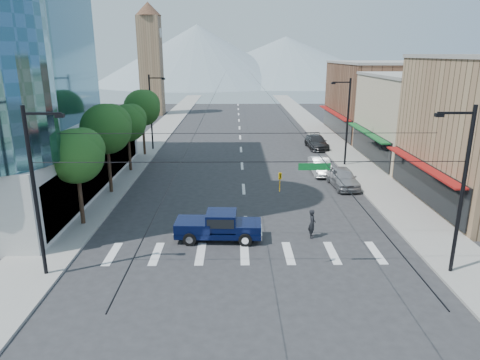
% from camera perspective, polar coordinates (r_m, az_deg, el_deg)
% --- Properties ---
extents(ground, '(160.00, 160.00, 0.00)m').
position_cam_1_polar(ground, '(24.29, 1.17, -11.32)').
color(ground, '#28282B').
rests_on(ground, ground).
extents(sidewalk_left, '(4.00, 120.00, 0.15)m').
position_cam_1_polar(sidewalk_left, '(63.50, -10.95, 5.98)').
color(sidewalk_left, gray).
rests_on(sidewalk_left, ground).
extents(sidewalk_right, '(4.00, 120.00, 0.15)m').
position_cam_1_polar(sidewalk_right, '(63.78, 10.90, 6.03)').
color(sidewalk_right, gray).
rests_on(sidewalk_right, ground).
extents(shop_mid, '(12.00, 14.00, 9.00)m').
position_cam_1_polar(shop_mid, '(50.45, 23.80, 7.32)').
color(shop_mid, tan).
rests_on(shop_mid, ground).
extents(shop_far, '(12.00, 18.00, 10.00)m').
position_cam_1_polar(shop_far, '(65.19, 18.16, 10.12)').
color(shop_far, brown).
rests_on(shop_far, ground).
extents(clock_tower, '(4.80, 4.80, 20.40)m').
position_cam_1_polar(clock_tower, '(84.95, -11.83, 15.70)').
color(clock_tower, '#8C6B4C').
rests_on(clock_tower, ground).
extents(mountain_left, '(80.00, 80.00, 22.00)m').
position_cam_1_polar(mountain_left, '(172.06, -5.68, 16.31)').
color(mountain_left, gray).
rests_on(mountain_left, ground).
extents(mountain_right, '(90.00, 90.00, 18.00)m').
position_cam_1_polar(mountain_right, '(182.67, 6.05, 15.68)').
color(mountain_right, gray).
rests_on(mountain_right, ground).
extents(tree_near, '(3.65, 3.64, 6.71)m').
position_cam_1_polar(tree_near, '(30.11, -20.76, 3.26)').
color(tree_near, black).
rests_on(tree_near, ground).
extents(tree_midnear, '(4.09, 4.09, 7.52)m').
position_cam_1_polar(tree_midnear, '(36.53, -17.22, 6.72)').
color(tree_midnear, black).
rests_on(tree_midnear, ground).
extents(tree_midfar, '(3.65, 3.64, 6.71)m').
position_cam_1_polar(tree_midfar, '(43.30, -14.61, 7.55)').
color(tree_midfar, black).
rests_on(tree_midfar, ground).
extents(tree_far, '(4.09, 4.09, 7.52)m').
position_cam_1_polar(tree_far, '(49.99, -12.79, 9.50)').
color(tree_far, black).
rests_on(tree_far, ground).
extents(signal_rig, '(21.80, 0.20, 9.00)m').
position_cam_1_polar(signal_rig, '(21.56, 1.84, -1.59)').
color(signal_rig, black).
rests_on(signal_rig, ground).
extents(lamp_pole_nw, '(2.00, 0.25, 9.00)m').
position_cam_1_polar(lamp_pole_nw, '(52.81, -11.67, 9.21)').
color(lamp_pole_nw, black).
rests_on(lamp_pole_nw, ground).
extents(lamp_pole_ne, '(2.00, 0.25, 9.00)m').
position_cam_1_polar(lamp_pole_ne, '(45.40, 14.01, 7.92)').
color(lamp_pole_ne, black).
rests_on(lamp_pole_ne, ground).
extents(pickup_truck, '(5.55, 2.32, 1.85)m').
position_cam_1_polar(pickup_truck, '(27.06, -2.95, -6.06)').
color(pickup_truck, black).
rests_on(pickup_truck, ground).
extents(pedestrian, '(0.49, 0.71, 1.89)m').
position_cam_1_polar(pedestrian, '(27.74, 9.58, -5.75)').
color(pedestrian, black).
rests_on(pedestrian, ground).
extents(parked_car_near, '(2.33, 5.15, 1.72)m').
position_cam_1_polar(parked_car_near, '(38.69, 13.55, 0.32)').
color(parked_car_near, '#98979C').
rests_on(parked_car_near, ground).
extents(parked_car_mid, '(1.73, 4.80, 1.57)m').
position_cam_1_polar(parked_car_mid, '(42.52, 10.65, 1.84)').
color(parked_car_mid, white).
rests_on(parked_car_mid, ground).
extents(parked_car_far, '(2.49, 5.64, 1.61)m').
position_cam_1_polar(parked_car_far, '(54.06, 10.18, 5.00)').
color(parked_car_far, '#29292B').
rests_on(parked_car_far, ground).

